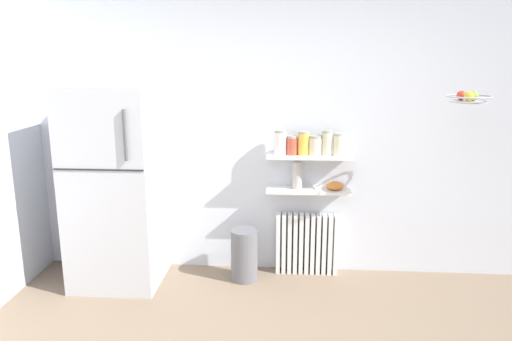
# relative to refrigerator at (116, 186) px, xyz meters

# --- Properties ---
(back_wall) EXTENTS (7.04, 0.10, 2.60)m
(back_wall) POSITION_rel_refrigerator_xyz_m (1.39, 0.40, 0.43)
(back_wall) COLOR silver
(back_wall) RESTS_ON ground_plane
(refrigerator) EXTENTS (0.74, 0.73, 1.75)m
(refrigerator) POSITION_rel_refrigerator_xyz_m (0.00, 0.00, 0.00)
(refrigerator) COLOR #B7BABF
(refrigerator) RESTS_ON ground_plane
(radiator) EXTENTS (0.56, 0.12, 0.57)m
(radiator) POSITION_rel_refrigerator_xyz_m (1.67, 0.27, -0.59)
(radiator) COLOR white
(radiator) RESTS_ON ground_plane
(wall_shelf_lower) EXTENTS (0.75, 0.22, 0.02)m
(wall_shelf_lower) POSITION_rel_refrigerator_xyz_m (1.67, 0.24, -0.07)
(wall_shelf_lower) COLOR white
(wall_shelf_upper) EXTENTS (0.75, 0.22, 0.02)m
(wall_shelf_upper) POSITION_rel_refrigerator_xyz_m (1.67, 0.24, 0.24)
(wall_shelf_upper) COLOR white
(storage_jar_0) EXTENTS (0.11, 0.11, 0.22)m
(storage_jar_0) POSITION_rel_refrigerator_xyz_m (1.42, 0.24, 0.36)
(storage_jar_0) COLOR silver
(storage_jar_0) RESTS_ON wall_shelf_upper
(storage_jar_1) EXTENTS (0.10, 0.10, 0.17)m
(storage_jar_1) POSITION_rel_refrigerator_xyz_m (1.52, 0.24, 0.34)
(storage_jar_1) COLOR #C64C38
(storage_jar_1) RESTS_ON wall_shelf_upper
(storage_jar_2) EXTENTS (0.10, 0.10, 0.21)m
(storage_jar_2) POSITION_rel_refrigerator_xyz_m (1.62, 0.24, 0.36)
(storage_jar_2) COLOR yellow
(storage_jar_2) RESTS_ON wall_shelf_upper
(storage_jar_3) EXTENTS (0.12, 0.12, 0.17)m
(storage_jar_3) POSITION_rel_refrigerator_xyz_m (1.72, 0.24, 0.34)
(storage_jar_3) COLOR beige
(storage_jar_3) RESTS_ON wall_shelf_upper
(storage_jar_4) EXTENTS (0.09, 0.09, 0.22)m
(storage_jar_4) POSITION_rel_refrigerator_xyz_m (1.83, 0.24, 0.36)
(storage_jar_4) COLOR beige
(storage_jar_4) RESTS_ON wall_shelf_upper
(storage_jar_5) EXTENTS (0.10, 0.10, 0.20)m
(storage_jar_5) POSITION_rel_refrigerator_xyz_m (1.93, 0.24, 0.35)
(storage_jar_5) COLOR beige
(storage_jar_5) RESTS_ON wall_shelf_upper
(vase) EXTENTS (0.09, 0.09, 0.25)m
(vase) POSITION_rel_refrigerator_xyz_m (1.58, 0.24, 0.07)
(vase) COLOR #B2ADA8
(vase) RESTS_ON wall_shelf_lower
(shelf_bowl) EXTENTS (0.16, 0.16, 0.07)m
(shelf_bowl) POSITION_rel_refrigerator_xyz_m (1.91, 0.24, -0.02)
(shelf_bowl) COLOR orange
(shelf_bowl) RESTS_ON wall_shelf_lower
(trash_bin) EXTENTS (0.24, 0.24, 0.47)m
(trash_bin) POSITION_rel_refrigerator_xyz_m (1.11, 0.08, -0.64)
(trash_bin) COLOR slate
(trash_bin) RESTS_ON ground_plane
(hanging_fruit_basket) EXTENTS (0.34, 0.34, 0.09)m
(hanging_fruit_basket) POSITION_rel_refrigerator_xyz_m (2.86, -0.12, 0.80)
(hanging_fruit_basket) COLOR #B2B2B7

